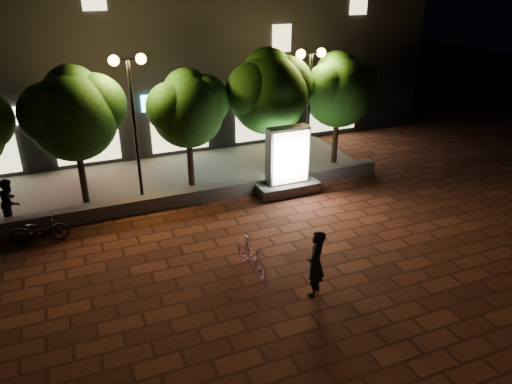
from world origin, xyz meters
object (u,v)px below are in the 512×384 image
scooter_pink (251,256)px  pedestrian (10,202)px  street_lamp_right (310,79)px  street_lamp_left (131,91)px  tree_far_right (339,87)px  rider (316,264)px  scooter_parked (39,230)px  tree_mid (188,106)px  tree_right (269,89)px  tree_left (74,111)px  ad_kiosk (287,166)px

scooter_pink → pedestrian: size_ratio=1.03×
pedestrian → street_lamp_right: bearing=-75.2°
street_lamp_left → scooter_pink: bearing=-72.6°
tree_far_right → street_lamp_left: 8.58m
tree_far_right → rider: bearing=-124.0°
pedestrian → scooter_parked: bearing=-140.8°
street_lamp_right → scooter_parked: bearing=-168.2°
tree_far_right → street_lamp_left: street_lamp_left is taller
pedestrian → tree_far_right: bearing=-74.5°
street_lamp_left → pedestrian: (-4.35, -0.70, -3.14)m
scooter_pink → scooter_parked: scooter_pink is taller
tree_mid → tree_right: bearing=0.0°
scooter_parked → pedestrian: size_ratio=1.07×
tree_left → scooter_pink: tree_left is taller
street_lamp_left → pedestrian: size_ratio=3.19×
ad_kiosk → rider: (-2.16, -6.12, -0.12)m
street_lamp_right → scooter_pink: street_lamp_right is taller
street_lamp_left → street_lamp_right: (7.00, 0.00, -0.13)m
street_lamp_left → scooter_pink: size_ratio=3.10×
street_lamp_right → pedestrian: bearing=-176.5°
tree_far_right → ad_kiosk: bearing=-149.2°
tree_mid → tree_far_right: tree_far_right is taller
tree_right → tree_far_right: 3.20m
street_lamp_left → pedestrian: bearing=-170.9°
tree_left → tree_right: tree_right is taller
tree_far_right → pedestrian: size_ratio=2.94×
tree_far_right → rider: 10.05m
street_lamp_right → scooter_pink: bearing=-129.0°
scooter_parked → tree_left: bearing=-27.1°
tree_left → scooter_pink: (3.90, -6.48, -2.94)m
tree_mid → pedestrian: (-6.41, -0.96, -2.33)m
tree_mid → rider: size_ratio=2.42×
ad_kiosk → scooter_pink: 5.63m
street_lamp_right → tree_far_right: bearing=9.6°
tree_right → rider: 8.80m
street_lamp_left → rider: size_ratio=2.79×
street_lamp_right → tree_left: bearing=178.3°
ad_kiosk → scooter_parked: bearing=-176.8°
street_lamp_right → scooter_parked: 11.32m
tree_far_right → pedestrian: 13.18m
street_lamp_right → ad_kiosk: bearing=-135.7°
scooter_pink → pedestrian: (-6.31, 5.52, 0.39)m
tree_right → tree_far_right: size_ratio=1.06×
tree_right → scooter_pink: 7.94m
scooter_pink → scooter_parked: size_ratio=0.96×
tree_mid → scooter_parked: (-5.61, -2.46, -2.76)m
street_lamp_left → rider: street_lamp_left is taller
street_lamp_left → tree_right: bearing=2.8°
tree_mid → pedestrian: bearing=-171.4°
tree_mid → rider: (1.04, -8.08, -2.29)m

